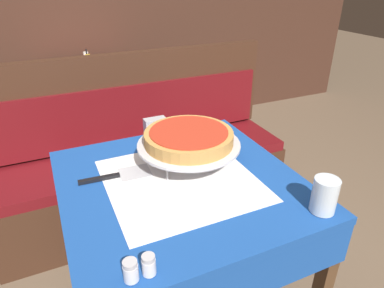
{
  "coord_description": "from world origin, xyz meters",
  "views": [
    {
      "loc": [
        -0.4,
        -0.99,
        1.47
      ],
      "look_at": [
        0.07,
        0.06,
        0.87
      ],
      "focal_mm": 32.0,
      "sensor_mm": 36.0,
      "label": 1
    }
  ],
  "objects_px": {
    "pepper_shaker": "(149,265)",
    "water_glass_near": "(325,195)",
    "dining_table_front": "(181,204)",
    "pizza_pan_stand": "(189,145)",
    "napkin_holder": "(155,128)",
    "dining_table_rear": "(90,84)",
    "salt_shaker": "(131,271)",
    "condiment_caddy": "(88,66)",
    "deep_dish_pizza": "(189,137)",
    "pizza_server": "(119,175)",
    "booth_bench": "(145,172)"
  },
  "relations": [
    {
      "from": "pepper_shaker",
      "to": "water_glass_near",
      "type": "bearing_deg",
      "value": 1.41
    },
    {
      "from": "dining_table_front",
      "to": "pizza_pan_stand",
      "type": "bearing_deg",
      "value": 49.66
    },
    {
      "from": "dining_table_front",
      "to": "napkin_holder",
      "type": "xyz_separation_m",
      "value": [
        0.04,
        0.38,
        0.16
      ]
    },
    {
      "from": "dining_table_rear",
      "to": "salt_shaker",
      "type": "xyz_separation_m",
      "value": [
        -0.23,
        -2.06,
        0.14
      ]
    },
    {
      "from": "pizza_pan_stand",
      "to": "salt_shaker",
      "type": "bearing_deg",
      "value": -128.4
    },
    {
      "from": "salt_shaker",
      "to": "condiment_caddy",
      "type": "xyz_separation_m",
      "value": [
        0.23,
        2.04,
        0.01
      ]
    },
    {
      "from": "deep_dish_pizza",
      "to": "napkin_holder",
      "type": "xyz_separation_m",
      "value": [
        -0.04,
        0.3,
        -0.08
      ]
    },
    {
      "from": "salt_shaker",
      "to": "condiment_caddy",
      "type": "relative_size",
      "value": 0.37
    },
    {
      "from": "napkin_holder",
      "to": "pizza_pan_stand",
      "type": "bearing_deg",
      "value": -83.07
    },
    {
      "from": "deep_dish_pizza",
      "to": "dining_table_front",
      "type": "bearing_deg",
      "value": -130.34
    },
    {
      "from": "dining_table_front",
      "to": "pizza_pan_stand",
      "type": "distance_m",
      "value": 0.23
    },
    {
      "from": "dining_table_rear",
      "to": "napkin_holder",
      "type": "bearing_deg",
      "value": -85.91
    },
    {
      "from": "pizza_pan_stand",
      "to": "condiment_caddy",
      "type": "distance_m",
      "value": 1.59
    },
    {
      "from": "salt_shaker",
      "to": "pepper_shaker",
      "type": "height_order",
      "value": "salt_shaker"
    },
    {
      "from": "dining_table_rear",
      "to": "salt_shaker",
      "type": "distance_m",
      "value": 2.08
    },
    {
      "from": "pepper_shaker",
      "to": "pizza_server",
      "type": "bearing_deg",
      "value": 85.24
    },
    {
      "from": "water_glass_near",
      "to": "napkin_holder",
      "type": "xyz_separation_m",
      "value": [
        -0.31,
        0.74,
        -0.01
      ]
    },
    {
      "from": "pizza_pan_stand",
      "to": "napkin_holder",
      "type": "relative_size",
      "value": 3.98
    },
    {
      "from": "pizza_server",
      "to": "pizza_pan_stand",
      "type": "bearing_deg",
      "value": -6.67
    },
    {
      "from": "dining_table_front",
      "to": "water_glass_near",
      "type": "relative_size",
      "value": 7.25
    },
    {
      "from": "pizza_pan_stand",
      "to": "deep_dish_pizza",
      "type": "height_order",
      "value": "deep_dish_pizza"
    },
    {
      "from": "water_glass_near",
      "to": "pepper_shaker",
      "type": "height_order",
      "value": "water_glass_near"
    },
    {
      "from": "dining_table_front",
      "to": "pizza_server",
      "type": "bearing_deg",
      "value": 149.66
    },
    {
      "from": "booth_bench",
      "to": "pizza_pan_stand",
      "type": "distance_m",
      "value": 0.91
    },
    {
      "from": "deep_dish_pizza",
      "to": "condiment_caddy",
      "type": "height_order",
      "value": "condiment_caddy"
    },
    {
      "from": "pizza_pan_stand",
      "to": "deep_dish_pizza",
      "type": "bearing_deg",
      "value": -90.0
    },
    {
      "from": "napkin_holder",
      "to": "booth_bench",
      "type": "bearing_deg",
      "value": 83.27
    },
    {
      "from": "pizza_server",
      "to": "pepper_shaker",
      "type": "bearing_deg",
      "value": -94.76
    },
    {
      "from": "booth_bench",
      "to": "pizza_pan_stand",
      "type": "xyz_separation_m",
      "value": [
        -0.02,
        -0.73,
        0.54
      ]
    },
    {
      "from": "salt_shaker",
      "to": "booth_bench",
      "type": "bearing_deg",
      "value": 72.47
    },
    {
      "from": "dining_table_front",
      "to": "condiment_caddy",
      "type": "height_order",
      "value": "condiment_caddy"
    },
    {
      "from": "dining_table_rear",
      "to": "pepper_shaker",
      "type": "height_order",
      "value": "pepper_shaker"
    },
    {
      "from": "dining_table_rear",
      "to": "pizza_server",
      "type": "relative_size",
      "value": 2.84
    },
    {
      "from": "dining_table_front",
      "to": "booth_bench",
      "type": "height_order",
      "value": "booth_bench"
    },
    {
      "from": "pizza_server",
      "to": "salt_shaker",
      "type": "xyz_separation_m",
      "value": [
        -0.09,
        -0.49,
        0.03
      ]
    },
    {
      "from": "booth_bench",
      "to": "water_glass_near",
      "type": "bearing_deg",
      "value": -77.51
    },
    {
      "from": "dining_table_rear",
      "to": "dining_table_front",
      "type": "bearing_deg",
      "value": -88.06
    },
    {
      "from": "pizza_pan_stand",
      "to": "salt_shaker",
      "type": "relative_size",
      "value": 6.57
    },
    {
      "from": "pepper_shaker",
      "to": "salt_shaker",
      "type": "bearing_deg",
      "value": -180.0
    },
    {
      "from": "salt_shaker",
      "to": "condiment_caddy",
      "type": "bearing_deg",
      "value": 83.51
    },
    {
      "from": "pizza_server",
      "to": "napkin_holder",
      "type": "xyz_separation_m",
      "value": [
        0.24,
        0.27,
        0.04
      ]
    },
    {
      "from": "deep_dish_pizza",
      "to": "napkin_holder",
      "type": "relative_size",
      "value": 3.42
    },
    {
      "from": "napkin_holder",
      "to": "water_glass_near",
      "type": "bearing_deg",
      "value": -67.12
    },
    {
      "from": "napkin_holder",
      "to": "condiment_caddy",
      "type": "relative_size",
      "value": 0.62
    },
    {
      "from": "pizza_pan_stand",
      "to": "condiment_caddy",
      "type": "bearing_deg",
      "value": 94.63
    },
    {
      "from": "pizza_pan_stand",
      "to": "condiment_caddy",
      "type": "xyz_separation_m",
      "value": [
        -0.13,
        1.59,
        -0.05
      ]
    },
    {
      "from": "water_glass_near",
      "to": "dining_table_front",
      "type": "bearing_deg",
      "value": 134.43
    },
    {
      "from": "pizza_pan_stand",
      "to": "condiment_caddy",
      "type": "height_order",
      "value": "condiment_caddy"
    },
    {
      "from": "pizza_server",
      "to": "napkin_holder",
      "type": "bearing_deg",
      "value": 48.41
    },
    {
      "from": "deep_dish_pizza",
      "to": "salt_shaker",
      "type": "bearing_deg",
      "value": -128.4
    }
  ]
}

